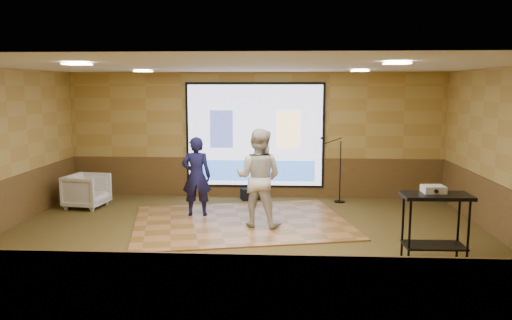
# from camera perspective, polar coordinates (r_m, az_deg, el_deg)

# --- Properties ---
(ground) EXTENTS (9.00, 9.00, 0.00)m
(ground) POSITION_cam_1_polar(r_m,az_deg,el_deg) (8.85, -1.42, -9.08)
(ground) COLOR #313719
(ground) RESTS_ON ground
(room_shell) EXTENTS (9.04, 7.04, 3.02)m
(room_shell) POSITION_cam_1_polar(r_m,az_deg,el_deg) (8.46, -1.48, 4.57)
(room_shell) COLOR #AC8F47
(room_shell) RESTS_ON ground
(wainscot_back) EXTENTS (9.00, 0.04, 0.95)m
(wainscot_back) POSITION_cam_1_polar(r_m,az_deg,el_deg) (12.12, -0.12, -1.98)
(wainscot_back) COLOR #52341B
(wainscot_back) RESTS_ON ground
(wainscot_front) EXTENTS (9.00, 0.04, 0.95)m
(wainscot_front) POSITION_cam_1_polar(r_m,az_deg,el_deg) (5.44, -4.48, -15.31)
(wainscot_front) COLOR #52341B
(wainscot_front) RESTS_ON ground
(wainscot_right) EXTENTS (0.04, 7.00, 0.95)m
(wainscot_right) POSITION_cam_1_polar(r_m,az_deg,el_deg) (9.49, 26.80, -5.83)
(wainscot_right) COLOR #52341B
(wainscot_right) RESTS_ON ground
(projector_screen) EXTENTS (3.32, 0.06, 2.52)m
(projector_screen) POSITION_cam_1_polar(r_m,az_deg,el_deg) (11.93, -0.13, 2.71)
(projector_screen) COLOR black
(projector_screen) RESTS_ON room_shell
(downlight_nw) EXTENTS (0.32, 0.32, 0.02)m
(downlight_nw) POSITION_cam_1_polar(r_m,az_deg,el_deg) (10.62, -12.78, 9.87)
(downlight_nw) COLOR #FBE9BC
(downlight_nw) RESTS_ON room_shell
(downlight_ne) EXTENTS (0.32, 0.32, 0.02)m
(downlight_ne) POSITION_cam_1_polar(r_m,az_deg,el_deg) (10.33, 11.79, 9.95)
(downlight_ne) COLOR #FBE9BC
(downlight_ne) RESTS_ON room_shell
(downlight_sw) EXTENTS (0.32, 0.32, 0.02)m
(downlight_sw) POSITION_cam_1_polar(r_m,az_deg,el_deg) (7.50, -19.78, 10.28)
(downlight_sw) COLOR #FBE9BC
(downlight_sw) RESTS_ON room_shell
(downlight_se) EXTENTS (0.32, 0.32, 0.02)m
(downlight_se) POSITION_cam_1_polar(r_m,az_deg,el_deg) (7.09, 15.79, 10.59)
(downlight_se) COLOR #FBE9BC
(downlight_se) RESTS_ON room_shell
(dance_floor) EXTENTS (4.70, 3.97, 0.03)m
(dance_floor) POSITION_cam_1_polar(r_m,az_deg,el_deg) (9.90, -1.73, -7.09)
(dance_floor) COLOR #A2653B
(dance_floor) RESTS_ON ground
(player_left) EXTENTS (0.62, 0.43, 1.63)m
(player_left) POSITION_cam_1_polar(r_m,az_deg,el_deg) (10.25, -6.82, -1.87)
(player_left) COLOR #13123A
(player_left) RESTS_ON dance_floor
(player_right) EXTENTS (1.05, 0.90, 1.85)m
(player_right) POSITION_cam_1_polar(r_m,az_deg,el_deg) (9.40, 0.30, -2.04)
(player_right) COLOR beige
(player_right) RESTS_ON dance_floor
(av_table) EXTENTS (1.01, 0.53, 1.06)m
(av_table) POSITION_cam_1_polar(r_m,az_deg,el_deg) (8.02, 19.82, -5.78)
(av_table) COLOR black
(av_table) RESTS_ON ground
(projector) EXTENTS (0.34, 0.29, 0.11)m
(projector) POSITION_cam_1_polar(r_m,az_deg,el_deg) (8.03, 19.61, -3.16)
(projector) COLOR silver
(projector) RESTS_ON av_table
(mic_stand) EXTENTS (0.60, 0.25, 1.54)m
(mic_stand) POSITION_cam_1_polar(r_m,az_deg,el_deg) (11.67, 9.30, -2.40)
(mic_stand) COLOR black
(mic_stand) RESTS_ON ground
(banquet_chair) EXTENTS (0.94, 0.92, 0.75)m
(banquet_chair) POSITION_cam_1_polar(r_m,az_deg,el_deg) (11.65, -18.78, -3.36)
(banquet_chair) COLOR gray
(banquet_chair) RESTS_ON ground
(duffel_bag) EXTENTS (0.51, 0.42, 0.27)m
(duffel_bag) POSITION_cam_1_polar(r_m,az_deg,el_deg) (11.85, -0.62, -3.90)
(duffel_bag) COLOR black
(duffel_bag) RESTS_ON ground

